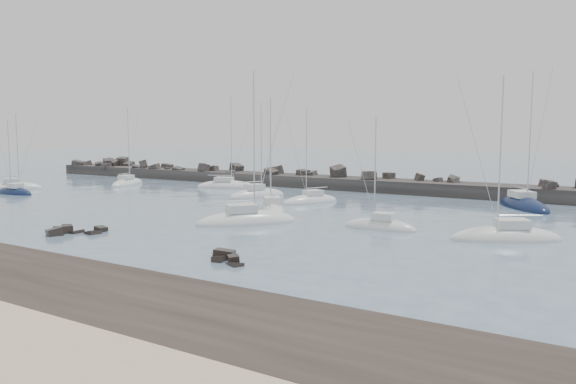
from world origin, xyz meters
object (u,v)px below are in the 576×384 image
object	(u,v)px
sailboat_3	(257,196)
sailboat_7	(246,222)
sailboat_4	(227,187)
sailboat_11	(506,238)
sailboat_8	(523,206)
sailboat_0	(15,188)
sailboat_9	(380,227)
sailboat_2	(14,193)
sailboat_5	(272,211)
sailboat_6	(311,202)
sailboat_1	(128,184)

from	to	relation	value
sailboat_3	sailboat_7	distance (m)	21.93
sailboat_4	sailboat_11	distance (m)	51.13
sailboat_7	sailboat_8	distance (m)	33.87
sailboat_0	sailboat_9	size ratio (longest dim) A/B	1.12
sailboat_2	sailboat_3	size ratio (longest dim) A/B	0.83
sailboat_8	sailboat_11	size ratio (longest dim) A/B	1.16
sailboat_4	sailboat_7	distance (m)	34.79
sailboat_0	sailboat_5	xyz separation A→B (m)	(47.51, 0.92, 0.01)
sailboat_7	sailboat_11	bearing A→B (deg)	11.45
sailboat_4	sailboat_6	bearing A→B (deg)	-23.50
sailboat_11	sailboat_8	bearing A→B (deg)	95.93
sailboat_0	sailboat_1	xyz separation A→B (m)	(9.51, 14.18, -0.00)
sailboat_7	sailboat_6	bearing A→B (deg)	98.36
sailboat_0	sailboat_3	distance (m)	39.72
sailboat_1	sailboat_6	world-z (taller)	sailboat_1
sailboat_11	sailboat_0	bearing A→B (deg)	178.32
sailboat_1	sailboat_8	world-z (taller)	sailboat_8
sailboat_7	sailboat_1	bearing A→B (deg)	152.35
sailboat_2	sailboat_3	xyz separation A→B (m)	(31.70, 15.68, 0.01)
sailboat_2	sailboat_6	world-z (taller)	sailboat_6
sailboat_11	sailboat_5	bearing A→B (deg)	173.20
sailboat_5	sailboat_0	bearing A→B (deg)	-178.89
sailboat_8	sailboat_9	distance (m)	24.01
sailboat_8	sailboat_9	size ratio (longest dim) A/B	1.52
sailboat_3	sailboat_11	bearing A→B (deg)	-21.34
sailboat_11	sailboat_3	bearing A→B (deg)	158.66
sailboat_1	sailboat_8	distance (m)	61.66
sailboat_2	sailboat_7	distance (m)	43.55
sailboat_1	sailboat_9	world-z (taller)	sailboat_1
sailboat_5	sailboat_8	xyz separation A→B (m)	(23.43, 18.60, 0.00)
sailboat_0	sailboat_2	world-z (taller)	sailboat_0
sailboat_3	sailboat_6	world-z (taller)	sailboat_3
sailboat_0	sailboat_7	size ratio (longest dim) A/B	0.78
sailboat_9	sailboat_8	bearing A→B (deg)	68.56
sailboat_4	sailboat_11	size ratio (longest dim) A/B	1.06
sailboat_6	sailboat_7	xyz separation A→B (m)	(2.53, -17.19, 0.02)
sailboat_0	sailboat_3	xyz separation A→B (m)	(37.98, 11.61, 0.01)
sailboat_7	sailboat_8	xyz separation A→B (m)	(21.20, 26.41, -0.00)
sailboat_9	sailboat_11	bearing A→B (deg)	3.54
sailboat_1	sailboat_11	bearing A→B (deg)	-14.38
sailboat_8	sailboat_9	world-z (taller)	sailboat_8
sailboat_0	sailboat_3	size ratio (longest dim) A/B	0.90
sailboat_5	sailboat_7	bearing A→B (deg)	-74.09
sailboat_3	sailboat_6	size ratio (longest dim) A/B	1.09
sailboat_6	sailboat_8	xyz separation A→B (m)	(23.73, 9.22, 0.02)
sailboat_11	sailboat_4	bearing A→B (deg)	155.32
sailboat_4	sailboat_5	size ratio (longest dim) A/B	1.13
sailboat_5	sailboat_11	xyz separation A→B (m)	(25.68, -3.06, -0.00)
sailboat_3	sailboat_2	bearing A→B (deg)	-153.68
sailboat_0	sailboat_2	distance (m)	7.48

